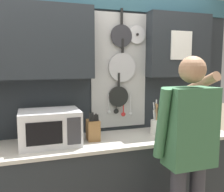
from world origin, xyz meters
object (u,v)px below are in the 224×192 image
microwave (50,127)px  person (189,143)px  knife_block (93,130)px  utensil_crock (157,126)px

microwave → person: bearing=-30.3°
knife_block → person: bearing=-43.5°
microwave → knife_block: (0.39, 0.00, -0.05)m
knife_block → person: size_ratio=0.16×
knife_block → utensil_crock: bearing=0.2°
microwave → knife_block: size_ratio=1.91×
knife_block → utensil_crock: utensil_crock is taller
microwave → knife_block: microwave is taller
microwave → person: 1.16m
knife_block → person: (0.62, -0.58, -0.01)m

